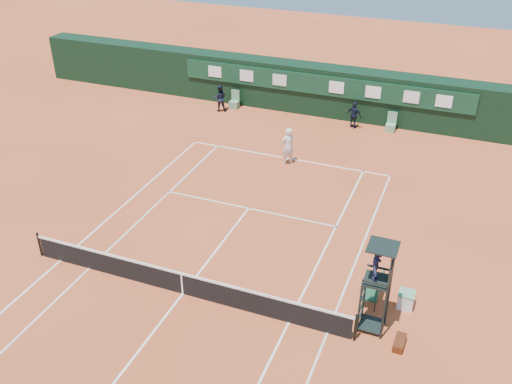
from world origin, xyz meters
TOP-DOWN VIEW (x-y plane):
  - ground at (0.00, 0.00)m, footprint 90.00×90.00m
  - court_lines at (0.00, 0.00)m, footprint 11.05×23.85m
  - tennis_net at (0.00, 0.00)m, footprint 12.90×0.10m
  - back_wall at (0.00, 18.74)m, footprint 40.00×1.65m
  - linesman_chair_left at (-5.50, 17.48)m, footprint 0.55×0.50m
  - linesman_chair_right at (4.50, 17.48)m, footprint 0.55×0.50m
  - umpire_chair at (6.78, 0.79)m, footprint 0.96×0.95m
  - player_bench at (6.63, 2.19)m, footprint 0.56×1.20m
  - tennis_bag at (7.83, 0.28)m, footprint 0.36×0.78m
  - cooler at (7.71, 2.28)m, footprint 0.57×0.57m
  - tennis_ball at (-0.18, 9.46)m, footprint 0.06×0.06m
  - player at (0.19, 11.34)m, footprint 0.85×0.85m
  - ball_kid_left at (-6.14, 16.69)m, footprint 1.00×0.90m
  - ball_kid_right at (2.35, 17.15)m, footprint 1.02×0.68m

SIDE VIEW (x-z plane):
  - ground at x=0.00m, z-range 0.00..0.00m
  - court_lines at x=0.00m, z-range 0.00..0.01m
  - tennis_ball at x=-0.18m, z-range 0.00..0.06m
  - tennis_bag at x=7.83m, z-range 0.00..0.29m
  - linesman_chair_left at x=-5.50m, z-range -0.26..0.89m
  - linesman_chair_right at x=4.50m, z-range -0.26..0.89m
  - cooler at x=7.71m, z-range 0.00..0.65m
  - tennis_net at x=0.00m, z-range -0.04..1.06m
  - player_bench at x=6.63m, z-range 0.05..1.15m
  - ball_kid_right at x=2.35m, z-range 0.00..1.61m
  - ball_kid_left at x=-6.14m, z-range 0.00..1.70m
  - player at x=0.19m, z-range 0.00..1.99m
  - back_wall at x=0.00m, z-range 0.01..3.01m
  - umpire_chair at x=6.78m, z-range 0.75..4.17m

